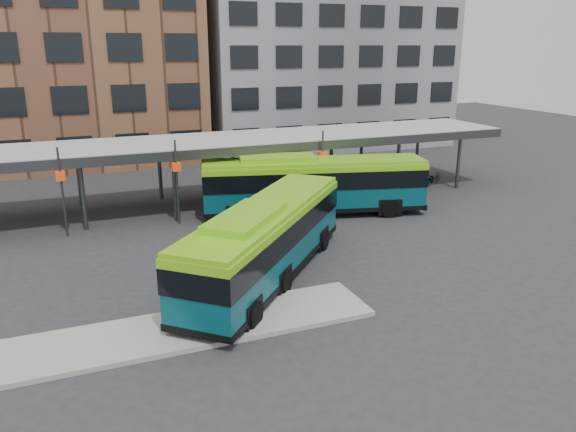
% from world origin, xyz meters
% --- Properties ---
extents(ground, '(120.00, 120.00, 0.00)m').
position_xyz_m(ground, '(0.00, 0.00, 0.00)').
color(ground, '#28282B').
rests_on(ground, ground).
extents(boarding_island, '(14.00, 3.00, 0.18)m').
position_xyz_m(boarding_island, '(-5.50, -3.00, 0.09)').
color(boarding_island, gray).
rests_on(boarding_island, ground).
extents(canopy, '(40.00, 6.53, 4.80)m').
position_xyz_m(canopy, '(-0.06, 12.87, 3.91)').
color(canopy, '#999B9E').
rests_on(canopy, ground).
extents(building_brick, '(26.00, 14.00, 22.00)m').
position_xyz_m(building_brick, '(-10.00, 32.00, 11.00)').
color(building_brick, brown).
rests_on(building_brick, ground).
extents(building_grey, '(24.00, 14.00, 20.00)m').
position_xyz_m(building_grey, '(16.00, 32.00, 10.00)').
color(building_grey, slate).
rests_on(building_grey, ground).
extents(bus_front, '(10.59, 11.29, 3.52)m').
position_xyz_m(bus_front, '(-1.04, 0.46, 1.83)').
color(bus_front, '#07444E').
rests_on(bus_front, ground).
extents(bus_rear, '(13.41, 5.91, 3.62)m').
position_xyz_m(bus_rear, '(4.85, 8.55, 1.88)').
color(bus_rear, '#07444E').
rests_on(bus_rear, ground).
extents(pedestrian, '(0.63, 0.65, 1.51)m').
position_xyz_m(pedestrian, '(-4.16, -4.11, 0.94)').
color(pedestrian, black).
rests_on(pedestrian, boarding_island).
extents(bike_rack, '(6.88, 1.61, 1.03)m').
position_xyz_m(bike_rack, '(13.60, 12.00, 0.47)').
color(bike_rack, slate).
rests_on(bike_rack, ground).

